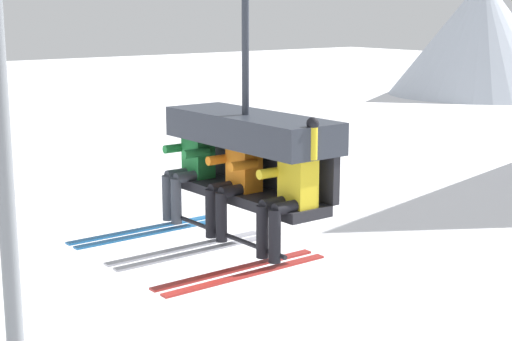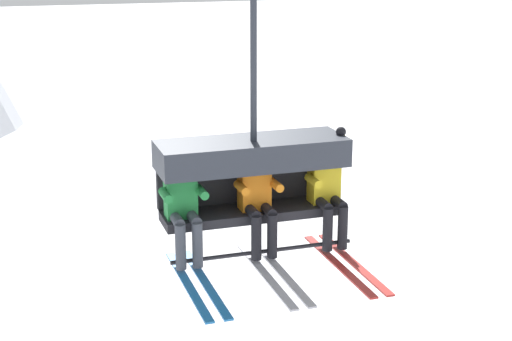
% 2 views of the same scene
% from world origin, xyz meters
% --- Properties ---
extents(chairlift_chair, '(2.04, 0.74, 3.48)m').
position_xyz_m(chairlift_chair, '(0.46, -0.73, 5.86)').
color(chairlift_chair, '#232328').
extents(skier_green, '(0.46, 1.70, 1.23)m').
position_xyz_m(skier_green, '(-0.35, -0.95, 5.54)').
color(skier_green, '#23843D').
extents(skier_orange, '(0.46, 1.70, 1.23)m').
position_xyz_m(skier_orange, '(0.46, -0.95, 5.54)').
color(skier_orange, orange).
extents(skier_yellow, '(0.48, 1.70, 1.34)m').
position_xyz_m(skier_yellow, '(1.27, -0.94, 5.56)').
color(skier_yellow, yellow).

